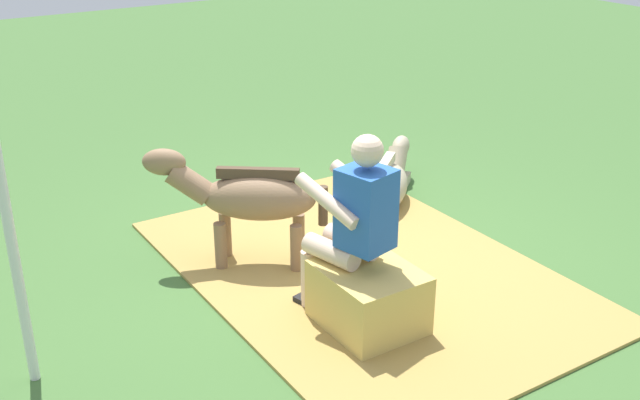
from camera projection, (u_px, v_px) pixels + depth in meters
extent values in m
plane|color=#426B33|center=(336.00, 259.00, 5.94)|extent=(24.00, 24.00, 0.00)
cube|color=#AD8C47|center=(363.00, 270.00, 5.75)|extent=(3.37, 2.33, 0.02)
cube|color=tan|center=(368.00, 299.00, 4.98)|extent=(0.65, 0.55, 0.43)
cylinder|color=beige|center=(331.00, 252.00, 4.97)|extent=(0.42, 0.23, 0.14)
cylinder|color=beige|center=(309.00, 280.00, 5.21)|extent=(0.11, 0.11, 0.43)
cube|color=black|center=(309.00, 303.00, 5.28)|extent=(0.24, 0.15, 0.06)
cylinder|color=beige|center=(352.00, 242.00, 5.10)|extent=(0.42, 0.23, 0.14)
cylinder|color=beige|center=(329.00, 269.00, 5.34)|extent=(0.11, 0.11, 0.43)
cube|color=black|center=(329.00, 293.00, 5.41)|extent=(0.24, 0.15, 0.06)
cube|color=#2659B2|center=(366.00, 209.00, 4.78)|extent=(0.36, 0.34, 0.52)
cylinder|color=beige|center=(327.00, 201.00, 4.76)|extent=(0.51, 0.20, 0.26)
cylinder|color=beige|center=(361.00, 187.00, 4.98)|extent=(0.51, 0.20, 0.26)
sphere|color=beige|center=(367.00, 151.00, 4.63)|extent=(0.20, 0.20, 0.20)
ellipsoid|color=#8C6B4C|center=(259.00, 198.00, 5.64)|extent=(0.76, 0.87, 0.34)
cylinder|color=#8C6B4C|center=(221.00, 247.00, 5.71)|extent=(0.09, 0.09, 0.38)
cylinder|color=#8C6B4C|center=(226.00, 235.00, 5.89)|extent=(0.09, 0.09, 0.38)
cylinder|color=#8C6B4C|center=(296.00, 249.00, 5.67)|extent=(0.09, 0.09, 0.38)
cylinder|color=#8C6B4C|center=(299.00, 237.00, 5.86)|extent=(0.09, 0.09, 0.38)
cylinder|color=#8C6B4C|center=(190.00, 183.00, 5.63)|extent=(0.36, 0.40, 0.33)
ellipsoid|color=#8C6B4C|center=(164.00, 162.00, 5.58)|extent=(0.32, 0.35, 0.20)
cube|color=#4D3A2A|center=(258.00, 173.00, 5.56)|extent=(0.41, 0.52, 0.08)
cylinder|color=#4D3A2A|center=(323.00, 206.00, 5.63)|extent=(0.07, 0.07, 0.30)
ellipsoid|color=tan|center=(383.00, 189.00, 6.77)|extent=(0.87, 0.93, 0.36)
cube|color=tan|center=(395.00, 180.00, 7.29)|extent=(0.36, 0.37, 0.10)
cylinder|color=tan|center=(397.00, 161.00, 7.24)|extent=(0.32, 0.33, 0.30)
ellipsoid|color=tan|center=(401.00, 147.00, 7.36)|extent=(0.32, 0.33, 0.20)
cube|color=beige|center=(386.00, 164.00, 6.76)|extent=(0.35, 0.39, 0.08)
cylinder|color=silver|center=(4.00, 196.00, 4.10)|extent=(0.06, 0.06, 2.33)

